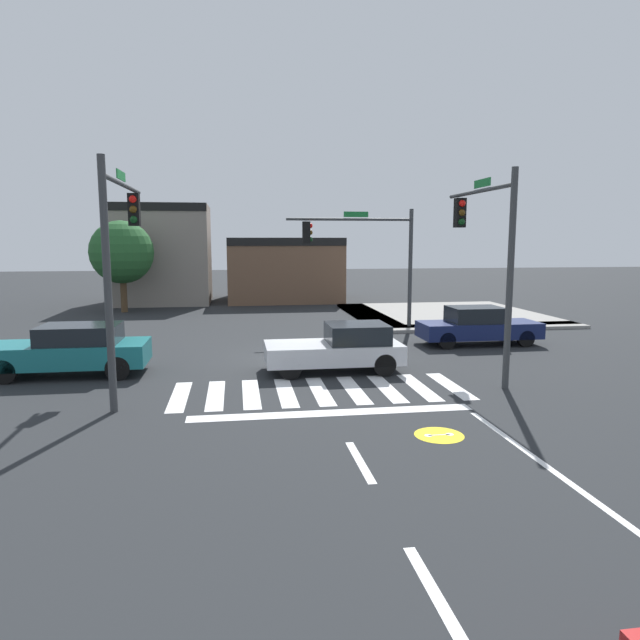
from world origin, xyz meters
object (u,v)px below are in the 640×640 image
Objects in this scene: traffic_signal_southwest at (120,238)px; roadside_tree at (122,252)px; traffic_signal_northeast at (364,247)px; traffic_signal_southeast at (486,239)px; car_silver at (339,348)px; car_navy at (478,326)px; car_teal at (72,350)px.

roadside_tree is at bearing 10.65° from traffic_signal_southwest.
traffic_signal_southeast reaches higher than traffic_signal_northeast.
traffic_signal_southwest is at bearing 92.55° from traffic_signal_southeast.
car_silver is (6.09, 1.60, -3.39)m from traffic_signal_southwest.
traffic_signal_southwest is 1.29× the size of car_navy.
car_teal is at bearing 81.66° from traffic_signal_southeast.
traffic_signal_southwest is 7.15m from car_silver.
roadside_tree is (-13.62, 17.39, -0.71)m from traffic_signal_southeast.
car_teal is at bearing -168.09° from car_navy.
traffic_signal_northeast is 1.23× the size of car_navy.
car_teal reaches higher than car_navy.
roadside_tree is (-15.63, 12.59, 2.65)m from car_navy.
traffic_signal_southeast is 12.82m from car_teal.
traffic_signal_southeast is at bearing 100.56° from traffic_signal_northeast.
traffic_signal_northeast is 6.26m from car_navy.
car_navy is 7.19m from car_silver.
car_teal reaches higher than car_silver.
roadside_tree is (-1.36, 15.60, 2.59)m from car_teal.
roadside_tree is at bearing -35.48° from traffic_signal_northeast.
traffic_signal_southwest is 1.42× the size of car_silver.
traffic_signal_southwest is 1.00× the size of traffic_signal_southeast.
traffic_signal_northeast is at bearing -42.73° from traffic_signal_southwest.
traffic_signal_southwest is 1.31× the size of car_teal.
roadside_tree reaches higher than car_navy.
roadside_tree reaches higher than car_teal.
car_navy is 0.90× the size of roadside_tree.
car_teal is (-10.60, -7.07, -2.99)m from traffic_signal_northeast.
traffic_signal_southeast reaches higher than car_teal.
traffic_signal_northeast is at bearing 132.12° from car_navy.
car_navy is at bearing -168.09° from car_teal.
traffic_signal_northeast is at bearing 10.56° from traffic_signal_southeast.
car_navy is (3.67, -4.06, -3.05)m from traffic_signal_northeast.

